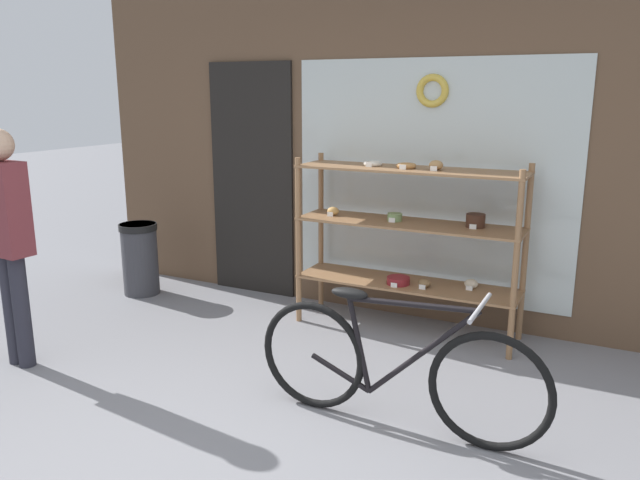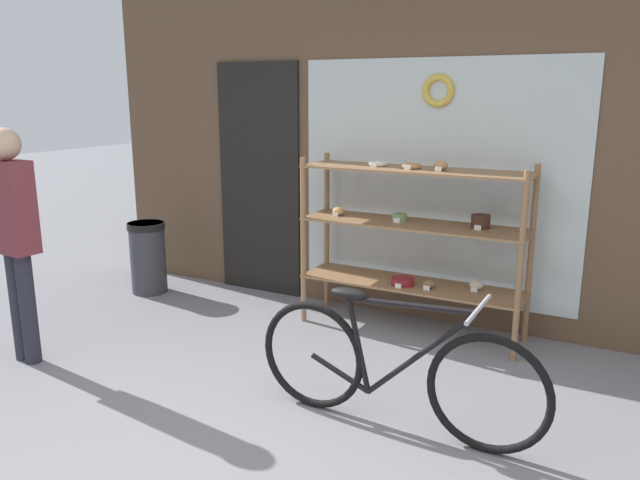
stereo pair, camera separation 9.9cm
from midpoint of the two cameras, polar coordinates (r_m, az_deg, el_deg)
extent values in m
cube|color=brown|center=(5.09, 7.72, 14.71)|extent=(6.03, 0.08, 3.94)
cube|color=silver|center=(5.03, 9.41, 5.31)|extent=(2.28, 0.02, 1.90)
cube|color=black|center=(5.74, -6.72, 5.39)|extent=(0.84, 0.03, 2.10)
torus|color=gold|center=(4.97, 9.66, 13.30)|extent=(0.26, 0.06, 0.26)
cylinder|color=#8E6642|center=(5.00, -2.56, -0.15)|extent=(0.04, 0.04, 1.35)
cylinder|color=#8E6642|center=(4.46, 16.84, -2.43)|extent=(0.04, 0.04, 1.35)
cylinder|color=#8E6642|center=(5.35, -0.45, 0.77)|extent=(0.04, 0.04, 1.35)
cylinder|color=#8E6642|center=(4.85, 17.68, -1.23)|extent=(0.04, 0.04, 1.35)
cube|color=#8E6642|center=(4.92, 7.30, -3.96)|extent=(1.73, 0.45, 0.02)
cube|color=#8E6642|center=(4.80, 7.47, 1.49)|extent=(1.73, 0.45, 0.02)
cube|color=#8E6642|center=(4.74, 7.62, 6.41)|extent=(1.73, 0.45, 0.02)
ellipsoid|color=brown|center=(4.81, 8.95, -3.92)|extent=(0.10, 0.08, 0.07)
cube|color=white|center=(4.76, 8.73, -4.29)|extent=(0.05, 0.00, 0.04)
ellipsoid|color=beige|center=(4.85, 13.08, -3.92)|extent=(0.10, 0.09, 0.07)
cube|color=white|center=(4.80, 12.90, -4.32)|extent=(0.05, 0.00, 0.04)
ellipsoid|color=#AD7F4C|center=(4.65, 9.96, 6.76)|extent=(0.10, 0.09, 0.07)
cube|color=white|center=(4.59, 9.74, 6.46)|extent=(0.05, 0.00, 0.04)
ellipsoid|color=tan|center=(5.03, 0.64, 2.66)|extent=(0.10, 0.08, 0.07)
cube|color=white|center=(4.99, 0.36, 2.37)|extent=(0.05, 0.00, 0.04)
cylinder|color=#7A995B|center=(4.84, 6.27, 2.09)|extent=(0.11, 0.11, 0.06)
cube|color=white|center=(4.79, 6.00, 1.82)|extent=(0.05, 0.00, 0.04)
cylinder|color=#422619|center=(4.72, 13.45, 1.74)|extent=(0.14, 0.14, 0.10)
cube|color=white|center=(4.65, 13.21, 1.19)|extent=(0.05, 0.00, 0.04)
torus|color=beige|center=(4.86, 4.25, 6.97)|extent=(0.14, 0.14, 0.03)
cube|color=white|center=(4.78, 3.88, 6.89)|extent=(0.05, 0.00, 0.04)
torus|color=#B27A42|center=(4.72, 7.30, 6.75)|extent=(0.15, 0.15, 0.04)
cube|color=white|center=(4.65, 6.96, 6.63)|extent=(0.05, 0.00, 0.04)
cylinder|color=maroon|center=(4.86, 6.59, -3.71)|extent=(0.18, 0.18, 0.06)
cube|color=white|center=(4.78, 6.18, -4.14)|extent=(0.05, 0.00, 0.04)
torus|color=black|center=(3.74, -1.45, -10.49)|extent=(0.66, 0.04, 0.66)
torus|color=black|center=(3.43, 14.46, -13.31)|extent=(0.66, 0.04, 0.66)
cylinder|color=black|center=(3.45, 8.42, -10.23)|extent=(0.62, 0.03, 0.60)
cylinder|color=black|center=(3.37, 7.53, -5.87)|extent=(0.73, 0.03, 0.07)
cylinder|color=black|center=(3.58, 2.82, -9.58)|extent=(0.16, 0.03, 0.55)
cylinder|color=black|center=(3.70, 1.10, -12.05)|extent=(0.37, 0.03, 0.18)
ellipsoid|color=black|center=(3.50, 1.90, -4.88)|extent=(0.22, 0.09, 0.06)
cylinder|color=#B2B2B7|center=(3.27, 13.59, -6.03)|extent=(0.02, 0.46, 0.02)
cylinder|color=#282833|center=(4.82, -26.89, -5.64)|extent=(0.11, 0.11, 0.79)
cylinder|color=#282833|center=(4.73, -26.16, -5.91)|extent=(0.11, 0.11, 0.79)
cube|color=brown|center=(4.61, -27.44, 2.54)|extent=(0.33, 0.20, 0.62)
cylinder|color=#38383D|center=(6.03, -16.58, -1.67)|extent=(0.32, 0.32, 0.67)
cylinder|color=black|center=(5.96, -16.78, 1.15)|extent=(0.34, 0.34, 0.06)
camera|label=1|loc=(0.05, -90.80, -0.19)|focal=35.00mm
camera|label=2|loc=(0.05, 89.20, 0.19)|focal=35.00mm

